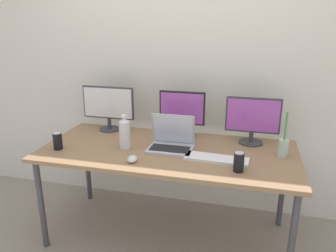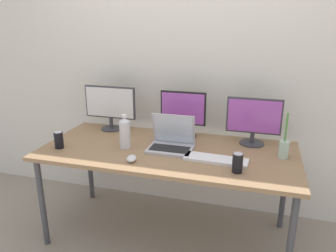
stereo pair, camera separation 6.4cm
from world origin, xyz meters
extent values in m
plane|color=gray|center=(0.00, 0.00, 0.00)|extent=(16.00, 16.00, 0.00)
cube|color=silver|center=(0.00, 0.59, 1.30)|extent=(7.00, 0.08, 2.60)
cylinder|color=#424247|center=(-0.87, -0.36, 0.35)|extent=(0.04, 0.04, 0.71)
cylinder|color=#424247|center=(0.87, -0.36, 0.35)|extent=(0.04, 0.04, 0.71)
cylinder|color=#424247|center=(-0.87, 0.36, 0.35)|extent=(0.04, 0.04, 0.71)
cylinder|color=#424247|center=(0.87, 0.36, 0.35)|extent=(0.04, 0.04, 0.71)
cube|color=#93704C|center=(0.00, 0.00, 0.72)|extent=(1.86, 0.84, 0.03)
cylinder|color=#38383D|center=(-0.60, 0.31, 0.75)|extent=(0.18, 0.18, 0.01)
cylinder|color=#38383D|center=(-0.60, 0.31, 0.80)|extent=(0.03, 0.03, 0.09)
cube|color=#38383D|center=(-0.60, 0.31, 0.98)|extent=(0.45, 0.02, 0.27)
cube|color=white|center=(-0.60, 0.29, 0.98)|extent=(0.42, 0.01, 0.25)
cylinder|color=black|center=(0.04, 0.30, 0.75)|extent=(0.22, 0.22, 0.01)
cylinder|color=black|center=(0.04, 0.30, 0.80)|extent=(0.03, 0.03, 0.09)
cube|color=black|center=(0.04, 0.30, 0.98)|extent=(0.36, 0.02, 0.27)
cube|color=#A54CB2|center=(0.04, 0.29, 0.98)|extent=(0.34, 0.01, 0.24)
cylinder|color=#38383D|center=(0.59, 0.28, 0.75)|extent=(0.18, 0.18, 0.01)
cylinder|color=#38383D|center=(0.59, 0.28, 0.79)|extent=(0.03, 0.03, 0.08)
cube|color=#38383D|center=(0.59, 0.28, 0.96)|extent=(0.40, 0.02, 0.27)
cube|color=#A54CB2|center=(0.59, 0.27, 0.96)|extent=(0.38, 0.01, 0.25)
cube|color=#B7B7BC|center=(0.02, -0.01, 0.75)|extent=(0.32, 0.24, 0.02)
cube|color=black|center=(0.02, -0.03, 0.76)|extent=(0.28, 0.13, 0.00)
cube|color=#B7B7BC|center=(0.02, 0.08, 0.88)|extent=(0.32, 0.07, 0.23)
cube|color=silver|center=(0.02, 0.07, 0.87)|extent=(0.29, 0.06, 0.21)
cube|color=white|center=(0.37, -0.11, 0.75)|extent=(0.43, 0.16, 0.02)
ellipsoid|color=silver|center=(-0.18, -0.27, 0.76)|extent=(0.08, 0.11, 0.04)
cylinder|color=silver|center=(-0.31, -0.06, 0.84)|extent=(0.08, 0.08, 0.21)
cone|color=silver|center=(-0.31, -0.06, 0.96)|extent=(0.07, 0.07, 0.03)
cylinder|color=white|center=(-0.31, -0.06, 0.99)|extent=(0.04, 0.04, 0.02)
cylinder|color=black|center=(0.52, -0.24, 0.80)|extent=(0.07, 0.07, 0.12)
cylinder|color=silver|center=(0.52, -0.24, 0.86)|extent=(0.06, 0.06, 0.00)
cylinder|color=black|center=(-0.78, -0.19, 0.80)|extent=(0.07, 0.07, 0.12)
cylinder|color=silver|center=(-0.78, -0.19, 0.86)|extent=(0.06, 0.06, 0.00)
cylinder|color=#B2D1B7|center=(0.80, 0.07, 0.80)|extent=(0.07, 0.07, 0.12)
cylinder|color=#519342|center=(0.80, 0.07, 0.96)|extent=(0.01, 0.01, 0.20)
camera|label=1|loc=(0.55, -2.16, 1.65)|focal=35.00mm
camera|label=2|loc=(0.61, -2.14, 1.65)|focal=35.00mm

